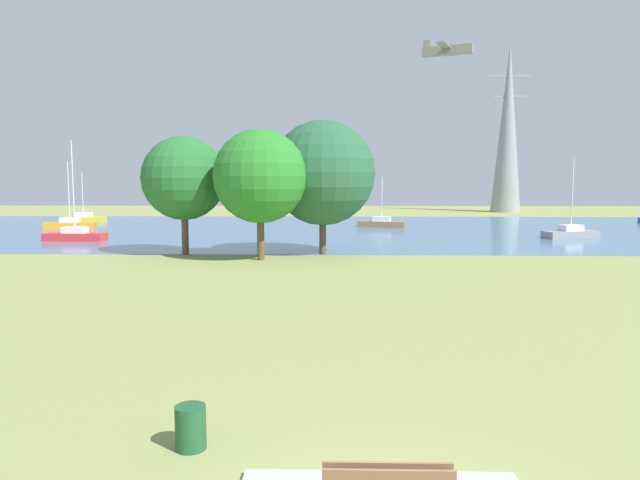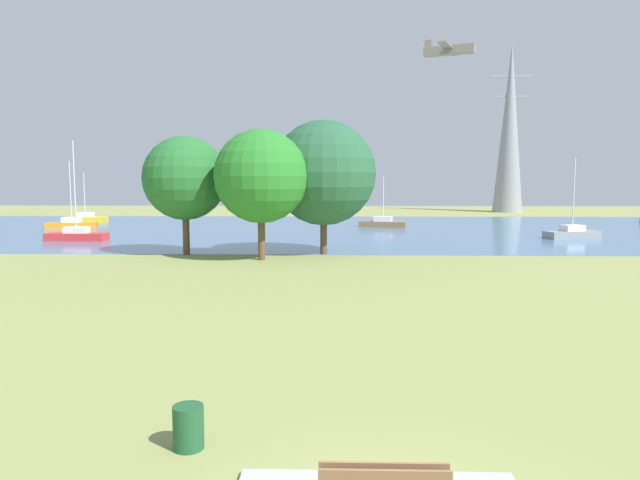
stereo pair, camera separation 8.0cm
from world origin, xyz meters
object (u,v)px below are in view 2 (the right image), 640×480
(sailboat_orange, at_px, (72,224))
(tree_mid_shore, at_px, (261,176))
(sailboat_red, at_px, (77,235))
(tree_east_far, at_px, (185,178))
(tree_west_far, at_px, (324,173))
(electricity_pylon, at_px, (510,128))
(litter_bin, at_px, (188,427))
(sailboat_yellow, at_px, (85,218))
(sailboat_brown, at_px, (383,223))
(light_aircraft, at_px, (449,50))
(sailboat_gray, at_px, (572,233))

(sailboat_orange, distance_m, tree_mid_shore, 31.80)
(sailboat_red, relative_size, tree_east_far, 1.03)
(tree_west_far, xyz_separation_m, electricity_pylon, (26.69, 51.41, 7.35))
(sailboat_red, distance_m, tree_west_far, 22.01)
(litter_bin, xyz_separation_m, sailboat_orange, (-23.90, 47.61, 0.06))
(sailboat_yellow, distance_m, sailboat_brown, 34.33)
(litter_bin, bearing_deg, light_aircraft, 75.85)
(sailboat_orange, bearing_deg, electricity_pylon, 31.31)
(sailboat_red, bearing_deg, sailboat_yellow, 111.76)
(sailboat_gray, height_order, tree_west_far, tree_west_far)
(sailboat_red, bearing_deg, tree_east_far, -37.38)
(tree_east_far, xyz_separation_m, tree_west_far, (8.93, 0.57, 0.35))
(sailboat_gray, height_order, sailboat_red, sailboat_red)
(sailboat_gray, height_order, sailboat_brown, sailboat_gray)
(sailboat_red, bearing_deg, electricity_pylon, 43.02)
(electricity_pylon, distance_m, light_aircraft, 19.27)
(tree_mid_shore, bearing_deg, tree_east_far, 155.58)
(tree_west_far, bearing_deg, litter_bin, -93.69)
(sailboat_orange, height_order, tree_mid_shore, tree_mid_shore)
(tree_mid_shore, relative_size, light_aircraft, 0.97)
(sailboat_orange, xyz_separation_m, tree_west_far, (25.71, -19.55, 4.83))
(tree_east_far, xyz_separation_m, light_aircraft, (23.97, 39.30, 16.34))
(tree_west_far, distance_m, light_aircraft, 44.52)
(litter_bin, relative_size, tree_mid_shore, 0.10)
(litter_bin, bearing_deg, tree_east_far, 104.53)
(tree_east_far, bearing_deg, sailboat_gray, 21.41)
(sailboat_red, height_order, sailboat_brown, sailboat_red)
(sailboat_gray, distance_m, sailboat_yellow, 51.61)
(sailboat_yellow, bearing_deg, sailboat_gray, -19.64)
(sailboat_brown, xyz_separation_m, electricity_pylon, (21.09, 29.49, 12.20))
(sailboat_yellow, bearing_deg, light_aircraft, 13.57)
(sailboat_gray, relative_size, sailboat_red, 0.84)
(tree_east_far, distance_m, tree_mid_shore, 5.74)
(litter_bin, distance_m, tree_east_far, 28.77)
(sailboat_yellow, height_order, electricity_pylon, electricity_pylon)
(tree_mid_shore, relative_size, tree_west_far, 0.91)
(litter_bin, xyz_separation_m, electricity_pylon, (28.50, 79.48, 12.24))
(sailboat_orange, bearing_deg, sailboat_gray, -10.53)
(electricity_pylon, bearing_deg, tree_mid_shore, -119.21)
(sailboat_brown, distance_m, tree_east_far, 27.15)
(litter_bin, relative_size, light_aircraft, 0.10)
(tree_mid_shore, xyz_separation_m, light_aircraft, (18.74, 41.67, 16.23))
(tree_east_far, bearing_deg, litter_bin, -75.47)
(sailboat_red, bearing_deg, sailboat_gray, 4.37)
(sailboat_gray, distance_m, tree_mid_shore, 28.27)
(sailboat_yellow, distance_m, sailboat_red, 22.01)
(sailboat_gray, relative_size, electricity_pylon, 0.26)
(electricity_pylon, height_order, light_aircraft, electricity_pylon)
(litter_bin, xyz_separation_m, sailboat_yellow, (-26.33, 56.38, 0.05))
(sailboat_gray, xyz_separation_m, sailboat_brown, (-14.88, 10.96, -0.02))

